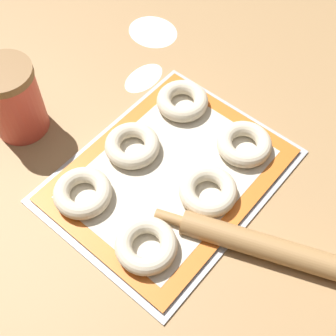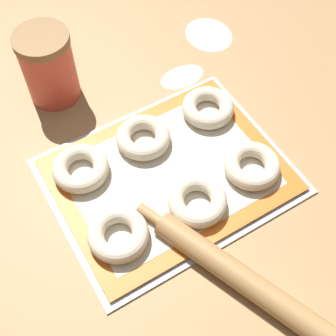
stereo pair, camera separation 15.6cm
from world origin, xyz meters
The scene contains 13 objects.
ground_plane centered at (0.00, 0.00, 0.00)m, with size 2.80×2.80×0.00m, color #A87F51.
baking_tray centered at (-0.02, 0.00, 0.00)m, with size 0.44×0.35×0.01m.
baking_mat centered at (-0.02, 0.00, 0.01)m, with size 0.41×0.32×0.00m.
bagel_front_left centered at (-0.16, -0.07, 0.03)m, with size 0.11×0.11×0.03m.
bagel_front_center centered at (-0.01, -0.08, 0.03)m, with size 0.11×0.11×0.03m.
bagel_front_right centered at (0.12, -0.07, 0.03)m, with size 0.11×0.11×0.03m.
bagel_back_left centered at (-0.16, 0.09, 0.03)m, with size 0.11×0.11×0.03m.
bagel_back_center centered at (-0.02, 0.09, 0.03)m, with size 0.11×0.11×0.03m.
bagel_back_right centered at (0.13, 0.09, 0.03)m, with size 0.11×0.11×0.03m.
flour_canister centered at (-0.12, 0.31, 0.08)m, with size 0.11×0.11×0.16m.
rolling_pin centered at (-0.02, -0.25, 0.02)m, with size 0.18×0.42×0.04m.
flour_patch_near centered at (0.14, 0.21, 0.00)m, with size 0.10×0.06×0.00m.
flour_patch_far centered at (0.27, 0.29, 0.00)m, with size 0.11×0.12×0.00m.
Camera 2 is at (-0.26, -0.41, 0.75)m, focal length 50.00 mm.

